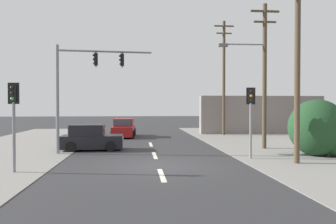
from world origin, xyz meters
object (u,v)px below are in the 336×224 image
utility_pole_foreground_right (295,38)px  pedestal_signal_right_kerb (251,110)px  pedestal_signal_left_kerb (14,112)px  sedan_oncoming_mid (124,129)px  utility_pole_background_right (224,76)px  hatchback_crossing_left (91,138)px  utility_pole_midground_right (262,71)px  traffic_signal_mast (82,79)px

utility_pole_foreground_right → pedestal_signal_right_kerb: utility_pole_foreground_right is taller
pedestal_signal_left_kerb → sedan_oncoming_mid: (3.72, 14.66, -1.71)m
utility_pole_foreground_right → utility_pole_background_right: utility_pole_foreground_right is taller
utility_pole_foreground_right → hatchback_crossing_left: bearing=150.8°
utility_pole_midground_right → pedestal_signal_right_kerb: (-2.04, -3.70, -2.39)m
traffic_signal_mast → utility_pole_foreground_right: bearing=-22.6°
pedestal_signal_left_kerb → hatchback_crossing_left: bearing=71.9°
hatchback_crossing_left → pedestal_signal_left_kerb: bearing=-108.1°
utility_pole_background_right → pedestal_signal_right_kerb: bearing=-99.4°
pedestal_signal_right_kerb → utility_pole_background_right: bearing=80.6°
utility_pole_midground_right → hatchback_crossing_left: bearing=178.2°
sedan_oncoming_mid → hatchback_crossing_left: 8.39m
utility_pole_midground_right → hatchback_crossing_left: (-10.43, 0.32, -4.11)m
utility_pole_midground_right → utility_pole_background_right: utility_pole_background_right is taller
traffic_signal_mast → pedestal_signal_right_kerb: 9.29m
utility_pole_background_right → traffic_signal_mast: utility_pole_background_right is taller
utility_pole_midground_right → traffic_signal_mast: utility_pole_midground_right is taller
traffic_signal_mast → pedestal_signal_right_kerb: (8.71, -2.74, -1.73)m
pedestal_signal_right_kerb → sedan_oncoming_mid: pedestal_signal_right_kerb is taller
utility_pole_foreground_right → utility_pole_background_right: size_ratio=1.04×
utility_pole_midground_right → sedan_oncoming_mid: size_ratio=2.07×
traffic_signal_mast → sedan_oncoming_mid: size_ratio=1.39×
utility_pole_background_right → pedestal_signal_left_kerb: size_ratio=2.90×
traffic_signal_mast → pedestal_signal_left_kerb: bearing=-109.1°
utility_pole_midground_right → pedestal_signal_left_kerb: utility_pole_midground_right is taller
utility_pole_midground_right → utility_pole_background_right: (0.16, 9.54, 0.59)m
utility_pole_midground_right → hatchback_crossing_left: 11.22m
pedestal_signal_right_kerb → hatchback_crossing_left: bearing=154.4°
utility_pole_background_right → traffic_signal_mast: (-10.91, -10.49, -1.25)m
pedestal_signal_right_kerb → pedestal_signal_left_kerb: bearing=-167.0°
pedestal_signal_right_kerb → utility_pole_midground_right: bearing=61.1°
traffic_signal_mast → sedan_oncoming_mid: bearing=78.5°
utility_pole_midground_right → traffic_signal_mast: (-10.75, -0.95, -0.66)m
utility_pole_foreground_right → hatchback_crossing_left: size_ratio=2.91×
utility_pole_foreground_right → pedestal_signal_right_kerb: (-1.51, 1.52, -3.30)m
utility_pole_foreground_right → sedan_oncoming_mid: size_ratio=2.48×
pedestal_signal_right_kerb → sedan_oncoming_mid: (-6.77, 12.25, -1.71)m
utility_pole_foreground_right → utility_pole_midground_right: size_ratio=1.20×
pedestal_signal_right_kerb → hatchback_crossing_left: size_ratio=0.97×
utility_pole_background_right → traffic_signal_mast: bearing=-136.1°
utility_pole_background_right → pedestal_signal_left_kerb: bearing=-129.0°
utility_pole_background_right → sedan_oncoming_mid: (-8.97, -0.98, -4.70)m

